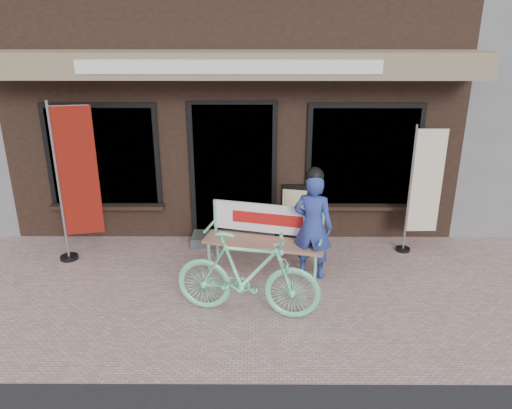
{
  "coord_description": "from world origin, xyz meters",
  "views": [
    {
      "loc": [
        0.39,
        -5.43,
        3.36
      ],
      "look_at": [
        0.36,
        0.7,
        1.05
      ],
      "focal_mm": 35.0,
      "sensor_mm": 36.0,
      "label": 1
    }
  ],
  "objects_px": {
    "bicycle": "(247,275)",
    "nobori_red": "(76,181)",
    "nobori_cream": "(423,188)",
    "menu_stand": "(295,211)",
    "person": "(313,224)",
    "bench": "(266,233)"
  },
  "relations": [
    {
      "from": "menu_stand",
      "to": "person",
      "type": "bearing_deg",
      "value": -70.45
    },
    {
      "from": "nobori_cream",
      "to": "menu_stand",
      "type": "relative_size",
      "value": 2.17
    },
    {
      "from": "bicycle",
      "to": "nobori_red",
      "type": "distance_m",
      "value": 2.93
    },
    {
      "from": "bicycle",
      "to": "menu_stand",
      "type": "xyz_separation_m",
      "value": [
        0.71,
        2.23,
        -0.06
      ]
    },
    {
      "from": "person",
      "to": "bicycle",
      "type": "relative_size",
      "value": 0.89
    },
    {
      "from": "person",
      "to": "nobori_red",
      "type": "relative_size",
      "value": 0.67
    },
    {
      "from": "bicycle",
      "to": "nobori_red",
      "type": "xyz_separation_m",
      "value": [
        -2.44,
        1.47,
        0.68
      ]
    },
    {
      "from": "nobori_cream",
      "to": "person",
      "type": "bearing_deg",
      "value": -156.57
    },
    {
      "from": "nobori_red",
      "to": "nobori_cream",
      "type": "bearing_deg",
      "value": -8.12
    },
    {
      "from": "bench",
      "to": "bicycle",
      "type": "bearing_deg",
      "value": -86.35
    },
    {
      "from": "nobori_cream",
      "to": "nobori_red",
      "type": "bearing_deg",
      "value": -178.39
    },
    {
      "from": "nobori_cream",
      "to": "menu_stand",
      "type": "xyz_separation_m",
      "value": [
        -1.83,
        0.49,
        -0.55
      ]
    },
    {
      "from": "bench",
      "to": "menu_stand",
      "type": "xyz_separation_m",
      "value": [
        0.48,
        1.03,
        -0.07
      ]
    },
    {
      "from": "nobori_cream",
      "to": "menu_stand",
      "type": "bearing_deg",
      "value": 163.7
    },
    {
      "from": "nobori_red",
      "to": "bicycle",
      "type": "bearing_deg",
      "value": -42.3
    },
    {
      "from": "bench",
      "to": "menu_stand",
      "type": "relative_size",
      "value": 1.93
    },
    {
      "from": "bicycle",
      "to": "nobori_red",
      "type": "height_order",
      "value": "nobori_red"
    },
    {
      "from": "menu_stand",
      "to": "nobori_red",
      "type": "bearing_deg",
      "value": -153.67
    },
    {
      "from": "bench",
      "to": "nobori_red",
      "type": "relative_size",
      "value": 0.74
    },
    {
      "from": "bench",
      "to": "nobori_red",
      "type": "distance_m",
      "value": 2.77
    },
    {
      "from": "nobori_cream",
      "to": "menu_stand",
      "type": "height_order",
      "value": "nobori_cream"
    },
    {
      "from": "person",
      "to": "nobori_red",
      "type": "distance_m",
      "value": 3.37
    }
  ]
}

